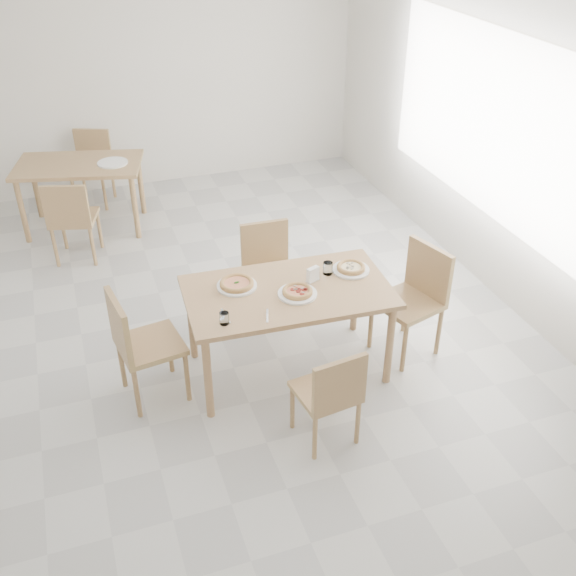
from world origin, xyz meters
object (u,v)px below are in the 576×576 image
object	(u,v)px
pizza_margherita	(237,283)
chair_back_n	(92,162)
plate_mushroom	(351,270)
chair_south	(331,392)
plate_pepperoni	(297,294)
tumbler_a	(224,318)
pizza_pepperoni	(297,291)
plate_margherita	(237,286)
pizza_mushroom	(351,267)
napkin_holder	(313,275)
plate_empty	(113,163)
chair_north	(268,264)
tumbler_b	(328,268)
main_table	(288,299)
second_table	(79,172)
chair_east	(416,293)
chair_west	(138,341)
chair_back_s	(71,216)

from	to	relation	value
pizza_margherita	chair_back_n	xyz separation A→B (m)	(-0.76, 3.59, -0.29)
plate_mushroom	chair_south	bearing A→B (deg)	-119.80
chair_south	plate_pepperoni	bearing A→B (deg)	-99.93
chair_south	tumbler_a	size ratio (longest dim) A/B	8.92
chair_south	pizza_pepperoni	world-z (taller)	pizza_pepperoni
pizza_pepperoni	tumbler_a	bearing A→B (deg)	-163.61
pizza_margherita	chair_back_n	size ratio (longest dim) A/B	0.38
plate_margherita	chair_back_n	size ratio (longest dim) A/B	0.36
plate_mushroom	pizza_mushroom	size ratio (longest dim) A/B	1.13
pizza_margherita	chair_south	bearing A→B (deg)	-70.90
tumbler_a	napkin_holder	size ratio (longest dim) A/B	0.72
plate_empty	pizza_margherita	bearing A→B (deg)	-78.08
chair_north	napkin_holder	xyz separation A→B (m)	(0.11, -0.77, 0.31)
napkin_holder	chair_back_n	size ratio (longest dim) A/B	0.15
pizza_mushroom	tumbler_b	world-z (taller)	tumbler_b
chair_south	chair_back_n	xyz separation A→B (m)	(-1.12, 4.61, 0.03)
main_table	second_table	size ratio (longest dim) A/B	1.09
pizza_mushroom	napkin_holder	xyz separation A→B (m)	(-0.34, -0.05, 0.03)
plate_pepperoni	second_table	world-z (taller)	plate_pepperoni
chair_south	plate_empty	size ratio (longest dim) A/B	2.50
pizza_margherita	chair_back_n	world-z (taller)	chair_back_n
chair_north	chair_east	world-z (taller)	chair_east
chair_east	plate_pepperoni	size ratio (longest dim) A/B	3.17
main_table	tumbler_b	distance (m)	0.41
plate_margherita	napkin_holder	world-z (taller)	napkin_holder
chair_south	pizza_mushroom	bearing A→B (deg)	-126.97
chair_north	plate_margherita	size ratio (longest dim) A/B	2.82
tumbler_b	chair_back_n	distance (m)	3.94
second_table	tumbler_b	bearing A→B (deg)	-46.40
pizza_pepperoni	napkin_holder	distance (m)	0.22
chair_east	plate_pepperoni	bearing A→B (deg)	-105.21
tumbler_b	pizza_margherita	bearing A→B (deg)	176.19
napkin_holder	chair_west	bearing A→B (deg)	158.61
chair_west	plate_empty	bearing A→B (deg)	-12.61
chair_east	pizza_mushroom	xyz separation A→B (m)	(-0.51, 0.16, 0.25)
napkin_holder	chair_back_n	xyz separation A→B (m)	(-1.33, 3.71, -0.32)
chair_east	chair_back_s	size ratio (longest dim) A/B	1.06
chair_south	plate_pepperoni	xyz separation A→B (m)	(0.04, 0.77, 0.30)
main_table	chair_south	size ratio (longest dim) A/B	2.00
chair_north	pizza_margherita	distance (m)	0.84
chair_west	napkin_holder	distance (m)	1.38
pizza_pepperoni	chair_back_s	distance (m)	2.86
second_table	napkin_holder	bearing A→B (deg)	-49.24
chair_south	pizza_pepperoni	size ratio (longest dim) A/B	2.72
chair_south	plate_mushroom	distance (m)	1.15
pizza_pepperoni	second_table	distance (m)	3.44
main_table	chair_back_n	bearing A→B (deg)	109.63
chair_west	napkin_holder	xyz separation A→B (m)	(1.35, 0.00, 0.28)
plate_pepperoni	plate_empty	distance (m)	3.19
pizza_pepperoni	chair_back_n	bearing A→B (deg)	106.76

